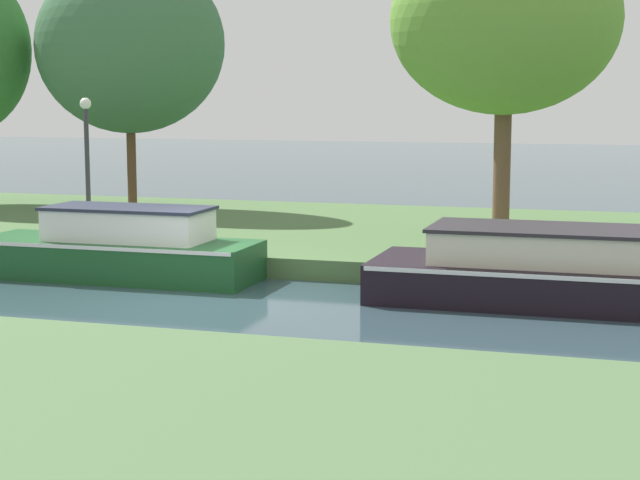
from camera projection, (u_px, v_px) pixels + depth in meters
ground_plane at (208, 297)px, 17.74m from camera, size 120.00×120.00×0.00m
riverbank_far at (325, 234)px, 24.34m from camera, size 72.00×10.00×0.40m
forest_barge at (120, 249)px, 19.46m from camera, size 5.43×1.73×1.38m
black_narrowboat at (555, 270)px, 17.13m from camera, size 5.95×2.34×1.28m
willow_tree_centre at (128, 45)px, 27.78m from camera, size 5.47×3.29×6.79m
willow_tree_right at (504, 20)px, 21.41m from camera, size 4.83×3.39×6.60m
lamp_post at (87, 151)px, 21.62m from camera, size 0.24×0.24×3.00m
mooring_post_near at (129, 227)px, 20.83m from camera, size 0.20×0.20×0.81m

